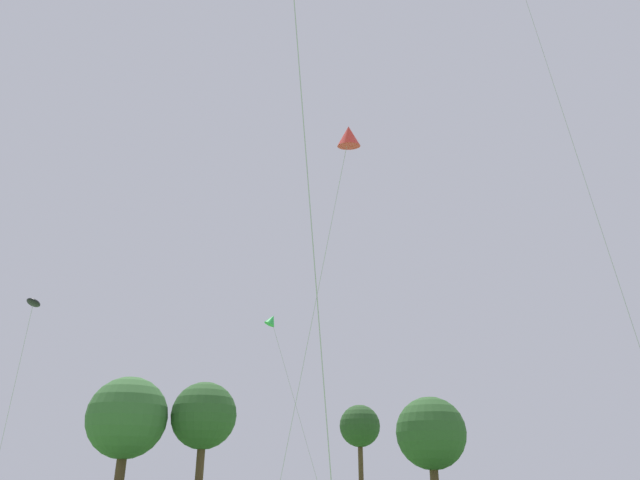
# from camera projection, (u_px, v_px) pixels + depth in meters

# --- Properties ---
(small_kite_diamond_red) EXTENTS (2.88, 1.45, 9.02)m
(small_kite_diamond_red) POSITION_uv_depth(u_px,v_px,m) (272.00, 322.00, 26.07)
(small_kite_diamond_red) COLOR green
(small_kite_diamond_red) RESTS_ON ground
(small_kite_tiny_distant) EXTENTS (0.63, 2.48, 8.78)m
(small_kite_tiny_distant) POSITION_uv_depth(u_px,v_px,m) (33.00, 305.00, 23.13)
(small_kite_tiny_distant) COLOR black
(small_kite_tiny_distant) RESTS_ON ground
(small_kite_box_yellow) EXTENTS (1.27, 5.32, 12.95)m
(small_kite_box_yellow) POSITION_uv_depth(u_px,v_px,m) (348.00, 138.00, 18.91)
(small_kite_box_yellow) COLOR red
(small_kite_box_yellow) RESTS_ON ground
(tree_shrub_far) EXTENTS (7.00, 7.00, 10.46)m
(tree_shrub_far) POSITION_uv_depth(u_px,v_px,m) (127.00, 418.00, 49.45)
(tree_shrub_far) COLOR #513823
(tree_shrub_far) RESTS_ON ground
(tree_oak_right) EXTENTS (6.71, 6.71, 9.39)m
(tree_oak_right) POSITION_uv_depth(u_px,v_px,m) (431.00, 433.00, 53.74)
(tree_oak_right) COLOR #513823
(tree_oak_right) RESTS_ON ground
(tree_pine_center) EXTENTS (4.60, 4.60, 9.85)m
(tree_pine_center) POSITION_uv_depth(u_px,v_px,m) (360.00, 427.00, 63.79)
(tree_pine_center) COLOR #513823
(tree_pine_center) RESTS_ON ground
(tree_broad_distant) EXTENTS (5.95, 5.95, 10.30)m
(tree_broad_distant) POSITION_uv_depth(u_px,v_px,m) (204.00, 416.00, 51.35)
(tree_broad_distant) COLOR #513823
(tree_broad_distant) RESTS_ON ground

